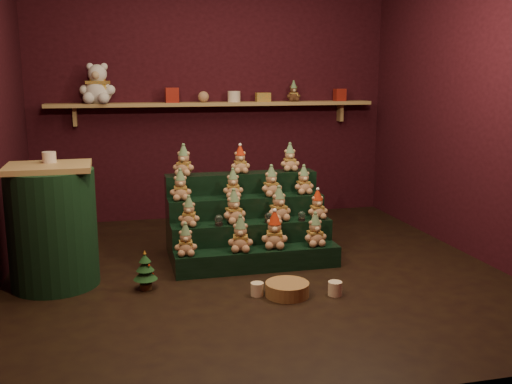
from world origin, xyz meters
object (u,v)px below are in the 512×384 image
object	(u,v)px
riser_tier_front	(258,259)
mug_left	(257,289)
snow_globe_b	(268,218)
white_bear	(98,78)
mini_christmas_tree	(145,270)
snow_globe_c	(302,216)
brown_bear	(294,92)
side_table	(53,226)
snow_globe_a	(219,220)
mug_right	(335,288)
wicker_basket	(287,289)

from	to	relation	value
riser_tier_front	mug_left	world-z (taller)	riser_tier_front
snow_globe_b	white_bear	size ratio (longest dim) A/B	0.17
mini_christmas_tree	snow_globe_b	bearing A→B (deg)	20.29
snow_globe_c	brown_bear	distance (m)	2.00
side_table	brown_bear	world-z (taller)	brown_bear
riser_tier_front	brown_bear	distance (m)	2.42
side_table	mini_christmas_tree	world-z (taller)	side_table
side_table	brown_bear	distance (m)	3.20
snow_globe_a	snow_globe_c	world-z (taller)	snow_globe_a
snow_globe_c	white_bear	size ratio (longest dim) A/B	0.16
side_table	mug_right	bearing A→B (deg)	-20.62
white_bear	mug_right	bearing A→B (deg)	-43.91
riser_tier_front	mug_right	distance (m)	0.81
riser_tier_front	snow_globe_c	world-z (taller)	snow_globe_c
riser_tier_front	snow_globe_a	bearing A→B (deg)	152.05
wicker_basket	snow_globe_c	bearing A→B (deg)	65.02
wicker_basket	brown_bear	distance (m)	2.91
mug_left	white_bear	world-z (taller)	white_bear
snow_globe_c	mug_right	world-z (taller)	snow_globe_c
mini_christmas_tree	wicker_basket	bearing A→B (deg)	-20.53
mug_left	riser_tier_front	bearing A→B (deg)	75.55
side_table	mug_left	xyz separation A→B (m)	(1.47, -0.59, -0.42)
brown_bear	wicker_basket	bearing A→B (deg)	-103.78
side_table	mini_christmas_tree	bearing A→B (deg)	-22.70
snow_globe_c	white_bear	bearing A→B (deg)	135.76
side_table	snow_globe_a	bearing A→B (deg)	4.50
mini_christmas_tree	mug_right	xyz separation A→B (m)	(1.36, -0.45, -0.10)
snow_globe_b	side_table	world-z (taller)	side_table
mug_left	wicker_basket	xyz separation A→B (m)	(0.22, -0.06, 0.00)
mini_christmas_tree	mug_left	xyz separation A→B (m)	(0.80, -0.32, -0.10)
mini_christmas_tree	white_bear	size ratio (longest dim) A/B	0.59
riser_tier_front	mini_christmas_tree	distance (m)	0.97
mug_right	brown_bear	bearing A→B (deg)	80.03
snow_globe_c	side_table	size ratio (longest dim) A/B	0.09
riser_tier_front	snow_globe_a	world-z (taller)	snow_globe_a
snow_globe_a	mini_christmas_tree	size ratio (longest dim) A/B	0.31
mug_right	snow_globe_a	bearing A→B (deg)	130.36
riser_tier_front	snow_globe_a	size ratio (longest dim) A/B	14.70
riser_tier_front	brown_bear	xyz separation A→B (m)	(0.86, 1.82, 1.34)
snow_globe_a	snow_globe_c	bearing A→B (deg)	-0.00
wicker_basket	mini_christmas_tree	bearing A→B (deg)	159.47
riser_tier_front	snow_globe_c	size ratio (longest dim) A/B	16.48
snow_globe_a	brown_bear	xyz separation A→B (m)	(1.16, 1.66, 1.02)
snow_globe_b	riser_tier_front	bearing A→B (deg)	-129.07
white_bear	snow_globe_b	bearing A→B (deg)	-37.72
wicker_basket	brown_bear	size ratio (longest dim) A/B	1.47
side_table	brown_bear	xyz separation A→B (m)	(2.47, 1.79, 0.96)
mug_right	side_table	bearing A→B (deg)	160.52
snow_globe_b	mug_right	size ratio (longest dim) A/B	0.87
side_table	white_bear	xyz separation A→B (m)	(0.34, 1.79, 1.11)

